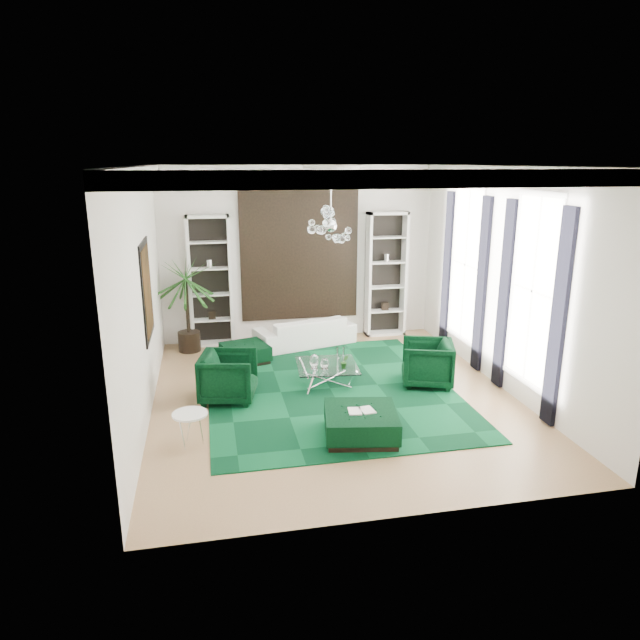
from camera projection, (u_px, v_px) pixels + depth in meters
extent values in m
cube|color=tan|center=(334.00, 396.00, 9.73)|extent=(6.00, 7.00, 0.02)
cube|color=white|center=(335.00, 165.00, 8.70)|extent=(6.00, 7.00, 0.02)
cube|color=white|center=(299.00, 254.00, 12.53)|extent=(6.00, 0.02, 3.80)
cube|color=white|center=(409.00, 358.00, 5.90)|extent=(6.00, 0.02, 3.80)
cube|color=white|center=(141.00, 296.00, 8.64)|extent=(0.02, 7.00, 3.80)
cube|color=white|center=(505.00, 280.00, 9.79)|extent=(0.02, 7.00, 3.80)
cylinder|color=white|center=(331.00, 167.00, 8.99)|extent=(0.90, 0.90, 0.05)
cube|color=black|center=(299.00, 254.00, 12.48)|extent=(2.50, 0.06, 2.80)
cube|color=black|center=(148.00, 290.00, 9.23)|extent=(0.04, 1.30, 1.60)
cube|color=white|center=(533.00, 291.00, 8.93)|extent=(0.03, 1.10, 2.90)
cube|color=black|center=(558.00, 320.00, 8.26)|extent=(0.07, 0.30, 3.25)
cube|color=black|center=(504.00, 296.00, 9.73)|extent=(0.07, 0.30, 3.25)
cube|color=white|center=(466.00, 265.00, 11.20)|extent=(0.03, 1.10, 2.90)
cube|color=black|center=(481.00, 286.00, 10.52)|extent=(0.07, 0.30, 3.25)
cube|color=black|center=(447.00, 270.00, 12.00)|extent=(0.07, 0.30, 3.25)
cube|color=black|center=(330.00, 389.00, 10.01)|extent=(4.20, 5.00, 0.02)
imported|color=white|center=(305.00, 331.00, 12.33)|extent=(2.28, 1.39, 0.62)
imported|color=black|center=(229.00, 377.00, 9.47)|extent=(1.07, 1.05, 0.82)
imported|color=black|center=(427.00, 363.00, 10.14)|extent=(1.11, 1.10, 0.81)
cube|color=black|center=(245.00, 354.00, 11.31)|extent=(1.03, 1.03, 0.37)
cube|color=black|center=(361.00, 424.00, 8.22)|extent=(1.19, 1.19, 0.41)
cube|color=white|center=(361.00, 410.00, 8.16)|extent=(0.38, 0.26, 0.03)
cylinder|color=white|center=(191.00, 430.00, 7.99)|extent=(0.64, 0.64, 0.47)
imported|color=#20531A|center=(345.00, 362.00, 9.95)|extent=(0.14, 0.11, 0.24)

